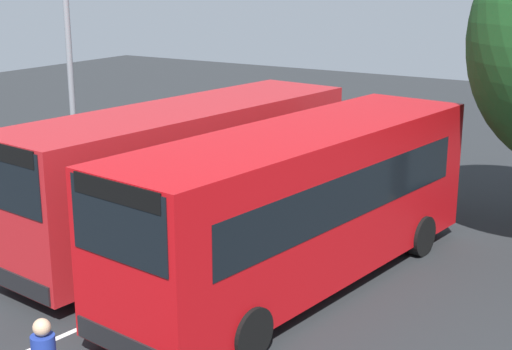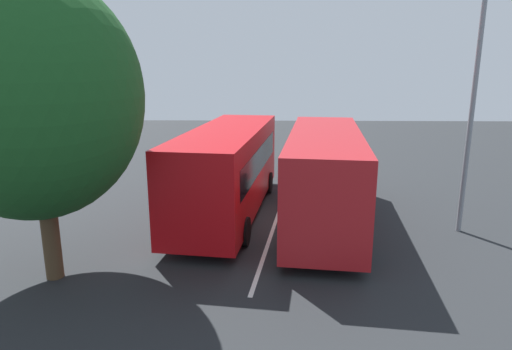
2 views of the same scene
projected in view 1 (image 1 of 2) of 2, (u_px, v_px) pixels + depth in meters
ground_plane at (244, 256)px, 16.56m from camera, size 60.35×60.35×0.00m
bus_far_left at (186, 169)px, 17.02m from camera, size 9.56×3.49×3.20m
bus_center_left at (301, 202)px, 14.62m from camera, size 9.57×3.56×3.20m
street_lamp at (73, 25)px, 19.07m from camera, size 0.61×2.68×8.34m
lane_stripe_outer_left at (244, 256)px, 16.56m from camera, size 11.28×1.62×0.01m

